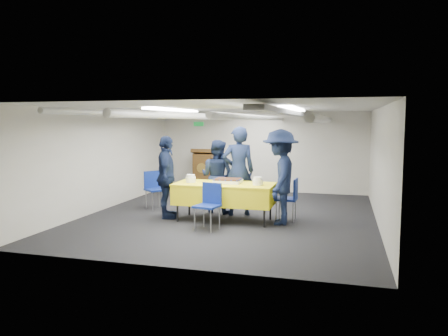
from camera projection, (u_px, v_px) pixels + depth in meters
The scene contains 14 objects.
ground at pixel (231, 216), 9.41m from camera, with size 7.00×7.00×0.00m, color black.
room_shell at pixel (240, 131), 9.59m from camera, with size 6.00×7.00×2.30m.
serving_table at pixel (224, 194), 8.87m from camera, with size 2.02×0.94×0.77m.
sheet_cake at pixel (228, 181), 8.90m from camera, with size 0.55×0.43×0.10m.
plate_stack_left at pixel (191, 179), 8.98m from camera, with size 0.21×0.21×0.16m.
plate_stack_right at pixel (258, 181), 8.61m from camera, with size 0.20×0.20×0.16m.
podium at pixel (204, 170), 12.69m from camera, with size 0.62×0.53×1.25m.
chair_near at pixel (209, 201), 8.17m from camera, with size 0.50×0.50×0.87m.
chair_right at pixel (290, 195), 8.84m from camera, with size 0.44×0.44×0.87m.
chair_left at pixel (154, 186), 10.15m from camera, with size 0.59×0.59×0.87m.
sailor_a at pixel (238, 171), 9.40m from camera, with size 0.70×0.46×1.92m, color black.
sailor_b at pixel (217, 176), 9.68m from camera, with size 0.79×0.61×1.62m, color black.
sailor_c at pixel (166, 177), 9.09m from camera, with size 1.01×0.42×1.73m, color black.
sailor_d at pixel (280, 177), 8.57m from camera, with size 1.21×0.69×1.87m, color black.
Camera 1 is at (2.34, -8.96, 2.01)m, focal length 35.00 mm.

